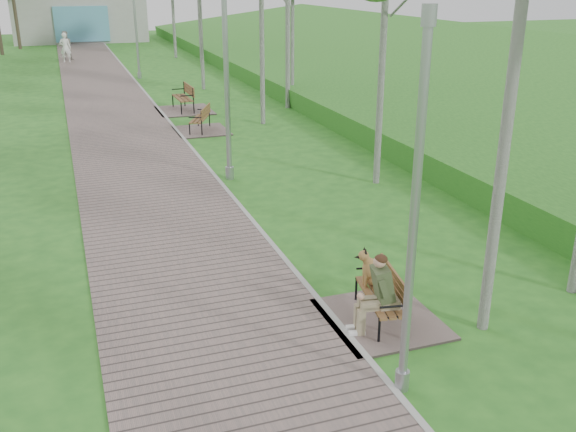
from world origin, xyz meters
TOP-DOWN VIEW (x-y plane):
  - walkway at (-1.75, 21.50)m, footprint 3.50×67.00m
  - kerb at (0.00, 21.50)m, footprint 0.10×67.00m
  - embankment at (12.00, 20.00)m, footprint 14.00×70.00m
  - building_north at (-1.50, 50.97)m, footprint 10.00×5.20m
  - bench_main at (0.60, 2.97)m, footprint 1.67×1.85m
  - bench_second at (0.75, 16.52)m, footprint 1.75×1.94m
  - bench_third at (0.87, 20.19)m, footprint 2.07×2.29m
  - lamp_post_near at (0.12, 1.34)m, footprint 0.18×0.18m
  - lamp_post_second at (0.33, 10.90)m, footprint 0.22×0.22m
  - lamp_post_third at (0.34, 29.36)m, footprint 0.21×0.21m
  - pedestrian_near at (-3.03, 37.23)m, footprint 0.73×0.56m
  - pedestrian_far at (-3.01, 38.40)m, footprint 0.87×0.69m

SIDE VIEW (x-z plane):
  - embankment at x=12.00m, z-range -0.80..0.80m
  - walkway at x=-1.75m, z-range 0.00..0.04m
  - kerb at x=0.00m, z-range 0.00..0.05m
  - bench_second at x=0.75m, z-range -0.34..0.73m
  - bench_third at x=0.87m, z-range -0.39..0.87m
  - bench_main at x=0.60m, z-range -0.32..1.13m
  - pedestrian_far at x=-3.01m, z-range 0.00..1.77m
  - pedestrian_near at x=-3.03m, z-range 0.00..1.78m
  - building_north at x=-1.50m, z-range -0.01..3.99m
  - lamp_post_near at x=0.12m, z-range -0.15..4.57m
  - lamp_post_third at x=0.34m, z-range -0.18..5.25m
  - lamp_post_second at x=0.33m, z-range -0.19..5.55m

